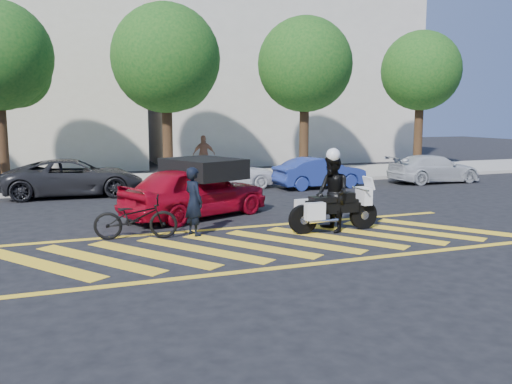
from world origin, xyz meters
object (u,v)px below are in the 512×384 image
object	(u,v)px
police_motorcycle	(333,209)
parked_right	(320,173)
officer_moto	(332,193)
parked_mid_left	(74,177)
parked_far_right	(434,169)
officer_bike	(194,201)
bicycle	(136,218)
red_convertible	(195,191)
parked_mid_right	(225,172)

from	to	relation	value
police_motorcycle	parked_right	bearing A→B (deg)	65.02
officer_moto	parked_mid_left	world-z (taller)	officer_moto
parked_far_right	officer_bike	bearing A→B (deg)	118.82
bicycle	parked_far_right	xyz separation A→B (m)	(13.59, 6.23, 0.08)
parked_right	officer_bike	bearing A→B (deg)	131.45
officer_moto	red_convertible	size ratio (longest dim) A/B	0.44
parked_mid_right	parked_right	distance (m)	3.78
bicycle	parked_right	distance (m)	10.40
red_convertible	parked_mid_right	world-z (taller)	red_convertible
bicycle	parked_mid_left	size ratio (longest dim) A/B	0.41
officer_bike	parked_far_right	distance (m)	13.76
red_convertible	parked_mid_left	size ratio (longest dim) A/B	0.92
officer_bike	parked_far_right	size ratio (longest dim) A/B	0.41
police_motorcycle	officer_moto	size ratio (longest dim) A/B	1.26
red_convertible	police_motorcycle	bearing A→B (deg)	-160.91
bicycle	parked_far_right	distance (m)	14.95
police_motorcycle	red_convertible	size ratio (longest dim) A/B	0.55
officer_bike	parked_far_right	xyz separation A→B (m)	(12.20, 6.35, -0.25)
police_motorcycle	red_convertible	bearing A→B (deg)	132.28
parked_mid_right	officer_bike	bearing A→B (deg)	157.75
officer_bike	bicycle	xyz separation A→B (m)	(-1.39, 0.12, -0.33)
parked_mid_right	parked_mid_left	bearing A→B (deg)	90.34
police_motorcycle	bicycle	bearing A→B (deg)	169.08
police_motorcycle	parked_mid_right	size ratio (longest dim) A/B	0.63
red_convertible	parked_far_right	xyz separation A→B (m)	(11.59, 4.09, -0.16)
parked_right	police_motorcycle	bearing A→B (deg)	152.67
police_motorcycle	red_convertible	distance (m)	4.14
bicycle	parked_right	bearing A→B (deg)	-39.67
red_convertible	parked_right	distance (m)	7.52
parked_far_right	parked_mid_right	bearing A→B (deg)	82.44
red_convertible	parked_far_right	size ratio (longest dim) A/B	1.08
bicycle	police_motorcycle	xyz separation A→B (m)	(4.78, -0.92, 0.07)
bicycle	parked_far_right	world-z (taller)	parked_far_right
parked_mid_left	parked_right	size ratio (longest dim) A/B	1.30
police_motorcycle	parked_mid_left	distance (m)	10.38
parked_right	red_convertible	bearing A→B (deg)	122.18
parked_mid_left	red_convertible	bearing A→B (deg)	-147.13
bicycle	officer_moto	distance (m)	4.88
officer_bike	bicycle	size ratio (longest dim) A/B	0.86
police_motorcycle	officer_moto	distance (m)	0.39
red_convertible	parked_mid_right	bearing A→B (deg)	-48.73
red_convertible	parked_right	bearing A→B (deg)	-78.66
bicycle	parked_mid_right	world-z (taller)	parked_mid_right
officer_bike	parked_mid_left	distance (m)	8.14
red_convertible	parked_mid_left	world-z (taller)	red_convertible
bicycle	parked_right	world-z (taller)	parked_right
parked_mid_right	parked_right	size ratio (longest dim) A/B	1.05
bicycle	red_convertible	size ratio (longest dim) A/B	0.44
parked_right	parked_far_right	distance (m)	5.40
parked_mid_left	parked_far_right	world-z (taller)	parked_mid_left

